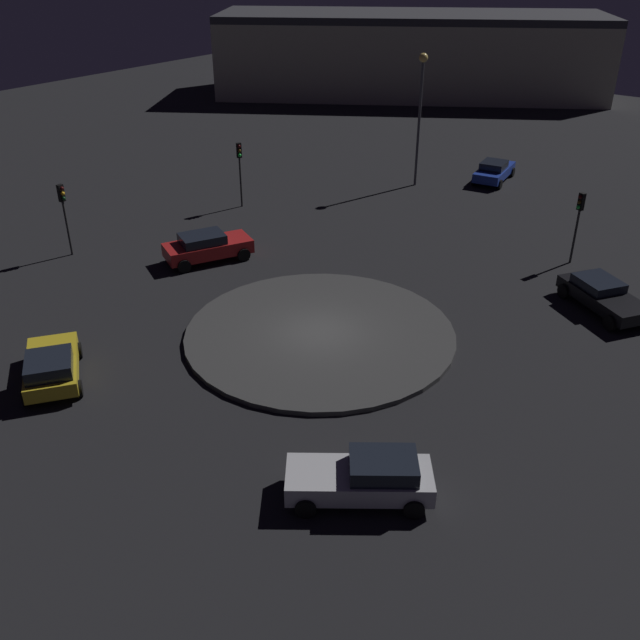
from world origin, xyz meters
TOP-DOWN VIEW (x-y plane):
  - ground_plane at (0.00, 0.00)m, footprint 119.03×119.03m
  - roundabout_island at (0.00, 0.00)m, footprint 11.63×11.63m
  - car_silver at (-7.06, -7.00)m, footprint 4.02×4.62m
  - car_yellow at (-9.03, 6.07)m, footprint 3.87×4.33m
  - car_black at (9.74, -8.89)m, footprint 4.10×4.83m
  - car_blue at (24.34, 3.18)m, footprint 4.54×2.50m
  - car_red at (2.74, 9.49)m, footprint 4.84×3.64m
  - traffic_light_northeast at (9.99, 13.67)m, footprint 0.37×0.39m
  - traffic_light_southeast at (13.98, -5.94)m, footprint 0.39×0.36m
  - traffic_light_north at (-1.10, 15.87)m, footprint 0.31×0.36m
  - streetlamp_east at (20.32, 7.10)m, footprint 0.58×0.58m
  - store_building at (46.40, 23.12)m, footprint 30.39×39.32m

SIDE VIEW (x-z plane):
  - ground_plane at x=0.00m, z-range 0.00..0.00m
  - roundabout_island at x=0.00m, z-range 0.00..0.21m
  - car_black at x=9.74m, z-range 0.05..1.38m
  - car_blue at x=24.34m, z-range 0.02..1.44m
  - car_yellow at x=-9.03m, z-range 0.02..1.46m
  - car_silver at x=-7.06m, z-range 0.02..1.53m
  - car_red at x=2.74m, z-range 0.04..1.56m
  - traffic_light_southeast at x=13.98m, z-range 0.82..4.63m
  - traffic_light_north at x=-1.10m, z-range 0.83..4.73m
  - traffic_light_northeast at x=9.99m, z-range 0.86..4.89m
  - store_building at x=46.40m, z-range 0.00..8.02m
  - streetlamp_east at x=20.32m, z-range 1.55..10.13m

